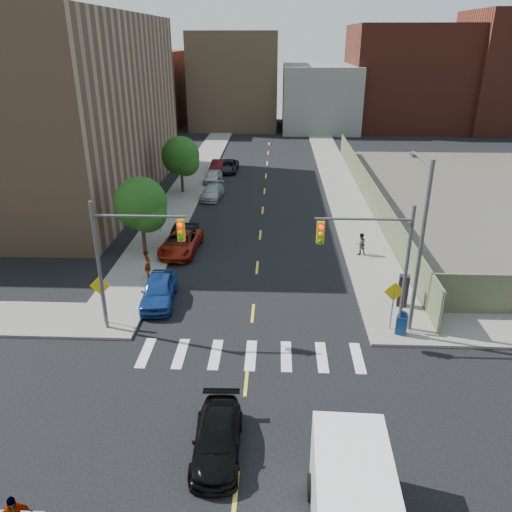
# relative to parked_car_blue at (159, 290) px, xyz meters

# --- Properties ---
(ground) EXTENTS (160.00, 160.00, 0.00)m
(ground) POSITION_rel_parked_car_blue_xyz_m (5.43, -9.03, -0.76)
(ground) COLOR black
(ground) RESTS_ON ground
(sidewalk_nw) EXTENTS (3.50, 73.00, 0.15)m
(sidewalk_nw) POSITION_rel_parked_car_blue_xyz_m (-2.32, 32.47, -0.69)
(sidewalk_nw) COLOR gray
(sidewalk_nw) RESTS_ON ground
(sidewalk_ne) EXTENTS (3.50, 73.00, 0.15)m
(sidewalk_ne) POSITION_rel_parked_car_blue_xyz_m (13.18, 32.47, -0.69)
(sidewalk_ne) COLOR gray
(sidewalk_ne) RESTS_ON ground
(fence_north) EXTENTS (0.12, 44.00, 2.50)m
(fence_north) POSITION_rel_parked_car_blue_xyz_m (15.03, 18.97, 0.49)
(fence_north) COLOR #676C4B
(fence_north) RESTS_ON ground
(building_nw) EXTENTS (22.00, 30.00, 16.00)m
(building_nw) POSITION_rel_parked_car_blue_xyz_m (-16.57, 20.97, 7.24)
(building_nw) COLOR #8C6B4C
(building_nw) RESTS_ON ground
(bg_bldg_west) EXTENTS (14.00, 18.00, 12.00)m
(bg_bldg_west) POSITION_rel_parked_car_blue_xyz_m (-16.57, 60.97, 5.24)
(bg_bldg_west) COLOR #592319
(bg_bldg_west) RESTS_ON ground
(bg_bldg_midwest) EXTENTS (14.00, 16.00, 15.00)m
(bg_bldg_midwest) POSITION_rel_parked_car_blue_xyz_m (-0.57, 62.97, 6.74)
(bg_bldg_midwest) COLOR #8C6B4C
(bg_bldg_midwest) RESTS_ON ground
(bg_bldg_center) EXTENTS (12.00, 16.00, 10.00)m
(bg_bldg_center) POSITION_rel_parked_car_blue_xyz_m (13.43, 60.97, 4.24)
(bg_bldg_center) COLOR gray
(bg_bldg_center) RESTS_ON ground
(bg_bldg_east) EXTENTS (18.00, 18.00, 16.00)m
(bg_bldg_east) POSITION_rel_parked_car_blue_xyz_m (27.43, 62.97, 7.24)
(bg_bldg_east) COLOR #592319
(bg_bldg_east) RESTS_ON ground
(bg_bldg_fareast) EXTENTS (14.00, 16.00, 18.00)m
(bg_bldg_fareast) POSITION_rel_parked_car_blue_xyz_m (43.43, 60.97, 8.24)
(bg_bldg_fareast) COLOR #592319
(bg_bldg_fareast) RESTS_ON ground
(signal_nw) EXTENTS (4.59, 0.30, 7.00)m
(signal_nw) POSITION_rel_parked_car_blue_xyz_m (-0.55, -3.03, 3.77)
(signal_nw) COLOR #59595E
(signal_nw) RESTS_ON ground
(signal_ne) EXTENTS (4.59, 0.30, 7.00)m
(signal_ne) POSITION_rel_parked_car_blue_xyz_m (11.42, -3.03, 3.77)
(signal_ne) COLOR #59595E
(signal_ne) RESTS_ON ground
(streetlight_ne) EXTENTS (0.25, 3.70, 9.00)m
(streetlight_ne) POSITION_rel_parked_car_blue_xyz_m (13.63, -2.13, 4.46)
(streetlight_ne) COLOR #59595E
(streetlight_ne) RESTS_ON ground
(warn_sign_nw) EXTENTS (1.06, 0.06, 2.83)m
(warn_sign_nw) POSITION_rel_parked_car_blue_xyz_m (-2.37, -2.53, 1.23)
(warn_sign_nw) COLOR #59595E
(warn_sign_nw) RESTS_ON ground
(warn_sign_ne) EXTENTS (1.06, 0.06, 2.83)m
(warn_sign_ne) POSITION_rel_parked_car_blue_xyz_m (12.63, -2.53, 1.23)
(warn_sign_ne) COLOR #59595E
(warn_sign_ne) RESTS_ON ground
(warn_sign_midwest) EXTENTS (1.06, 0.06, 2.83)m
(warn_sign_midwest) POSITION_rel_parked_car_blue_xyz_m (-2.37, 10.97, 1.23)
(warn_sign_midwest) COLOR #59595E
(warn_sign_midwest) RESTS_ON ground
(tree_west_near) EXTENTS (3.66, 3.64, 5.52)m
(tree_west_near) POSITION_rel_parked_car_blue_xyz_m (-2.57, 7.01, 2.72)
(tree_west_near) COLOR #332114
(tree_west_near) RESTS_ON ground
(tree_west_far) EXTENTS (3.66, 3.64, 5.52)m
(tree_west_far) POSITION_rel_parked_car_blue_xyz_m (-2.57, 22.01, 2.72)
(tree_west_far) COLOR #332114
(tree_west_far) RESTS_ON ground
(parked_car_blue) EXTENTS (2.17, 4.60, 1.52)m
(parked_car_blue) POSITION_rel_parked_car_blue_xyz_m (0.00, 0.00, 0.00)
(parked_car_blue) COLOR navy
(parked_car_blue) RESTS_ON ground
(parked_car_black) EXTENTS (1.70, 4.54, 1.48)m
(parked_car_black) POSITION_rel_parked_car_blue_xyz_m (-0.07, 8.37, -0.02)
(parked_car_black) COLOR black
(parked_car_black) RESTS_ON ground
(parked_car_red) EXTENTS (2.70, 5.29, 1.43)m
(parked_car_red) POSITION_rel_parked_car_blue_xyz_m (-0.07, 7.34, -0.05)
(parked_car_red) COLOR maroon
(parked_car_red) RESTS_ON ground
(parked_car_silver) EXTENTS (2.13, 4.43, 1.25)m
(parked_car_silver) POSITION_rel_parked_car_blue_xyz_m (0.55, 20.42, -0.14)
(parked_car_silver) COLOR #A2A6AA
(parked_car_silver) RESTS_ON ground
(parked_car_white) EXTENTS (1.83, 4.02, 1.34)m
(parked_car_white) POSITION_rel_parked_car_blue_xyz_m (-0.07, 25.86, -0.09)
(parked_car_white) COLOR #B5B5B5
(parked_car_white) RESTS_ON ground
(parked_car_maroon) EXTENTS (1.66, 4.06, 1.31)m
(parked_car_maroon) POSITION_rel_parked_car_blue_xyz_m (-0.07, 30.47, -0.11)
(parked_car_maroon) COLOR #410D12
(parked_car_maroon) RESTS_ON ground
(parked_car_grey) EXTENTS (2.26, 4.66, 1.28)m
(parked_car_grey) POSITION_rel_parked_car_blue_xyz_m (1.06, 30.70, -0.12)
(parked_car_grey) COLOR black
(parked_car_grey) RESTS_ON ground
(black_sedan) EXTENTS (1.84, 4.32, 1.24)m
(black_sedan) POSITION_rel_parked_car_blue_xyz_m (4.63, -11.15, -0.14)
(black_sedan) COLOR black
(black_sedan) RESTS_ON ground
(mailbox) EXTENTS (0.64, 0.58, 1.29)m
(mailbox) POSITION_rel_parked_car_blue_xyz_m (13.08, -3.03, 0.01)
(mailbox) COLOR navy
(mailbox) RESTS_ON sidewalk_ne
(payphone) EXTENTS (0.62, 0.54, 1.85)m
(payphone) POSITION_rel_parked_car_blue_xyz_m (13.77, -0.05, 0.31)
(payphone) COLOR black
(payphone) RESTS_ON sidewalk_ne
(pedestrian_west) EXTENTS (0.60, 0.74, 1.77)m
(pedestrian_west) POSITION_rel_parked_car_blue_xyz_m (-1.33, 2.98, 0.28)
(pedestrian_west) COLOR gray
(pedestrian_west) RESTS_ON sidewalk_nw
(pedestrian_east) EXTENTS (0.92, 0.83, 1.55)m
(pedestrian_east) POSITION_rel_parked_car_blue_xyz_m (12.51, 7.18, 0.16)
(pedestrian_east) COLOR gray
(pedestrian_east) RESTS_ON sidewalk_ne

